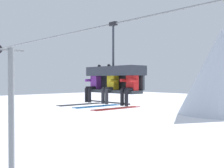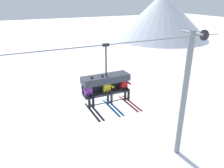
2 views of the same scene
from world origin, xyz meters
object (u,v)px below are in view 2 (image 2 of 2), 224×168
at_px(skier_purple, 89,92).
at_px(skier_red, 125,86).
at_px(skier_yellow, 108,89).
at_px(lift_tower_far, 185,95).
at_px(chairlift_chair, 106,81).

xyz_separation_m(skier_purple, skier_red, (1.73, -0.01, -0.02)).
height_order(skier_yellow, skier_red, skier_yellow).
xyz_separation_m(lift_tower_far, skier_purple, (-6.45, -0.92, 1.78)).
distance_m(skier_yellow, skier_red, 0.87).
bearing_deg(skier_yellow, chairlift_chair, 89.11).
distance_m(chairlift_chair, skier_yellow, 0.35).
distance_m(lift_tower_far, skier_red, 5.12).
xyz_separation_m(lift_tower_far, skier_red, (-4.72, -0.93, 1.76)).
distance_m(lift_tower_far, skier_yellow, 5.94).
distance_m(chairlift_chair, skier_purple, 0.93).
bearing_deg(skier_yellow, skier_red, -0.45).
bearing_deg(skier_purple, skier_red, -0.23).
bearing_deg(skier_red, skier_purple, 179.77).
height_order(lift_tower_far, chairlift_chair, lift_tower_far).
xyz_separation_m(lift_tower_far, skier_yellow, (-5.59, -0.92, 1.78)).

